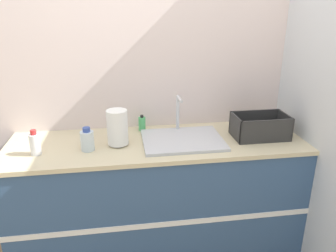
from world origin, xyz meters
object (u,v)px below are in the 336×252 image
object	(u,v)px
sink	(182,139)
bottle_white_spray	(35,144)
dish_rack	(260,129)
soap_dispenser	(142,124)
paper_towel_roll	(117,128)
bottle_clear	(87,140)

from	to	relation	value
sink	bottle_white_spray	world-z (taller)	sink
dish_rack	soap_dispenser	distance (m)	0.86
sink	paper_towel_roll	xyz separation A→B (m)	(-0.44, -0.00, 0.11)
sink	soap_dispenser	world-z (taller)	sink
paper_towel_roll	dish_rack	distance (m)	1.00
bottle_clear	soap_dispenser	world-z (taller)	bottle_clear
sink	paper_towel_roll	distance (m)	0.46
dish_rack	sink	bearing A→B (deg)	178.75
bottle_white_spray	bottle_clear	xyz separation A→B (m)	(0.32, 0.02, -0.00)
dish_rack	bottle_white_spray	xyz separation A→B (m)	(-1.52, -0.07, 0.01)
bottle_white_spray	soap_dispenser	xyz separation A→B (m)	(0.70, 0.33, -0.02)
sink	dish_rack	xyz separation A→B (m)	(0.56, -0.01, 0.05)
sink	paper_towel_roll	size ratio (longest dim) A/B	2.25
paper_towel_roll	soap_dispenser	distance (m)	0.32
dish_rack	bottle_clear	xyz separation A→B (m)	(-1.20, -0.05, 0.01)
dish_rack	bottle_clear	size ratio (longest dim) A/B	2.41
bottle_white_spray	bottle_clear	bearing A→B (deg)	3.51
dish_rack	bottle_white_spray	bearing A→B (deg)	-177.51
sink	soap_dispenser	distance (m)	0.36
dish_rack	bottle_white_spray	size ratio (longest dim) A/B	2.28
paper_towel_roll	soap_dispenser	bearing A→B (deg)	54.29
paper_towel_roll	sink	bearing A→B (deg)	0.50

